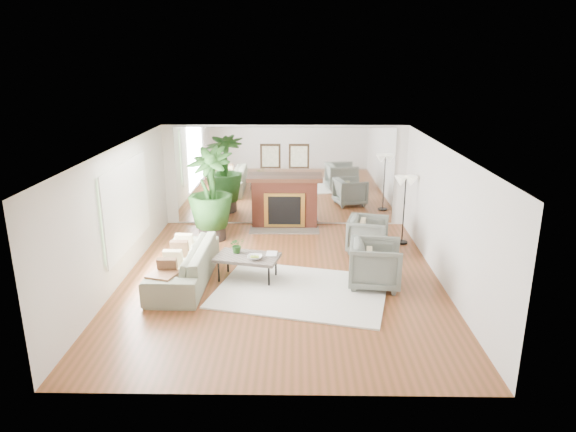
{
  "coord_description": "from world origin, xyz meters",
  "views": [
    {
      "loc": [
        0.27,
        -8.96,
        4.0
      ],
      "look_at": [
        0.13,
        0.6,
        1.09
      ],
      "focal_mm": 32.0,
      "sensor_mm": 36.0,
      "label": 1
    }
  ],
  "objects_px": {
    "sofa": "(184,264)",
    "floor_lamp": "(406,186)",
    "side_table": "(163,278)",
    "potted_ficus": "(210,191)",
    "armchair_front": "(375,264)",
    "fireplace": "(285,201)",
    "armchair_back": "(368,234)",
    "coffee_table": "(247,258)"
  },
  "relations": [
    {
      "from": "coffee_table",
      "to": "floor_lamp",
      "type": "xyz_separation_m",
      "value": [
        3.33,
        2.06,
        0.9
      ]
    },
    {
      "from": "potted_ficus",
      "to": "floor_lamp",
      "type": "height_order",
      "value": "potted_ficus"
    },
    {
      "from": "floor_lamp",
      "to": "potted_ficus",
      "type": "bearing_deg",
      "value": 177.35
    },
    {
      "from": "coffee_table",
      "to": "sofa",
      "type": "height_order",
      "value": "sofa"
    },
    {
      "from": "coffee_table",
      "to": "side_table",
      "type": "relative_size",
      "value": 2.25
    },
    {
      "from": "fireplace",
      "to": "sofa",
      "type": "relative_size",
      "value": 0.85
    },
    {
      "from": "armchair_front",
      "to": "floor_lamp",
      "type": "distance_m",
      "value": 2.67
    },
    {
      "from": "fireplace",
      "to": "coffee_table",
      "type": "relative_size",
      "value": 1.58
    },
    {
      "from": "sofa",
      "to": "armchair_front",
      "type": "relative_size",
      "value": 2.56
    },
    {
      "from": "armchair_front",
      "to": "coffee_table",
      "type": "bearing_deg",
      "value": 91.44
    },
    {
      "from": "side_table",
      "to": "potted_ficus",
      "type": "distance_m",
      "value": 3.31
    },
    {
      "from": "armchair_back",
      "to": "armchair_front",
      "type": "distance_m",
      "value": 1.79
    },
    {
      "from": "fireplace",
      "to": "side_table",
      "type": "distance_m",
      "value": 4.64
    },
    {
      "from": "armchair_back",
      "to": "floor_lamp",
      "type": "height_order",
      "value": "floor_lamp"
    },
    {
      "from": "fireplace",
      "to": "floor_lamp",
      "type": "bearing_deg",
      "value": -23.36
    },
    {
      "from": "armchair_back",
      "to": "coffee_table",
      "type": "bearing_deg",
      "value": 136.0
    },
    {
      "from": "armchair_front",
      "to": "side_table",
      "type": "height_order",
      "value": "armchair_front"
    },
    {
      "from": "side_table",
      "to": "sofa",
      "type": "bearing_deg",
      "value": 78.66
    },
    {
      "from": "armchair_front",
      "to": "floor_lamp",
      "type": "bearing_deg",
      "value": -14.87
    },
    {
      "from": "side_table",
      "to": "potted_ficus",
      "type": "xyz_separation_m",
      "value": [
        0.32,
        3.22,
        0.71
      ]
    },
    {
      "from": "side_table",
      "to": "floor_lamp",
      "type": "distance_m",
      "value": 5.64
    },
    {
      "from": "potted_ficus",
      "to": "fireplace",
      "type": "bearing_deg",
      "value": 30.11
    },
    {
      "from": "armchair_back",
      "to": "sofa",
      "type": "bearing_deg",
      "value": 128.61
    },
    {
      "from": "fireplace",
      "to": "side_table",
      "type": "height_order",
      "value": "fireplace"
    },
    {
      "from": "coffee_table",
      "to": "potted_ficus",
      "type": "xyz_separation_m",
      "value": [
        -1.03,
        2.27,
        0.72
      ]
    },
    {
      "from": "armchair_back",
      "to": "fireplace",
      "type": "bearing_deg",
      "value": 61.53
    },
    {
      "from": "fireplace",
      "to": "side_table",
      "type": "bearing_deg",
      "value": -115.35
    },
    {
      "from": "armchair_back",
      "to": "side_table",
      "type": "relative_size",
      "value": 1.46
    },
    {
      "from": "floor_lamp",
      "to": "armchair_front",
      "type": "bearing_deg",
      "value": -112.51
    },
    {
      "from": "coffee_table",
      "to": "fireplace",
      "type": "bearing_deg",
      "value": 78.91
    },
    {
      "from": "side_table",
      "to": "floor_lamp",
      "type": "bearing_deg",
      "value": 32.8
    },
    {
      "from": "armchair_back",
      "to": "potted_ficus",
      "type": "distance_m",
      "value": 3.66
    },
    {
      "from": "coffee_table",
      "to": "floor_lamp",
      "type": "height_order",
      "value": "floor_lamp"
    },
    {
      "from": "sofa",
      "to": "side_table",
      "type": "height_order",
      "value": "sofa"
    },
    {
      "from": "coffee_table",
      "to": "floor_lamp",
      "type": "distance_m",
      "value": 4.02
    },
    {
      "from": "sofa",
      "to": "potted_ficus",
      "type": "xyz_separation_m",
      "value": [
        0.15,
        2.39,
        0.8
      ]
    },
    {
      "from": "sofa",
      "to": "armchair_front",
      "type": "xyz_separation_m",
      "value": [
        3.55,
        -0.13,
        0.08
      ]
    },
    {
      "from": "armchair_front",
      "to": "sofa",
      "type": "bearing_deg",
      "value": 95.52
    },
    {
      "from": "sofa",
      "to": "floor_lamp",
      "type": "distance_m",
      "value": 5.11
    },
    {
      "from": "potted_ficus",
      "to": "floor_lamp",
      "type": "xyz_separation_m",
      "value": [
        4.36,
        -0.2,
        0.18
      ]
    },
    {
      "from": "fireplace",
      "to": "armchair_back",
      "type": "distance_m",
      "value": 2.52
    },
    {
      "from": "armchair_front",
      "to": "floor_lamp",
      "type": "xyz_separation_m",
      "value": [
        0.96,
        2.32,
        0.9
      ]
    }
  ]
}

